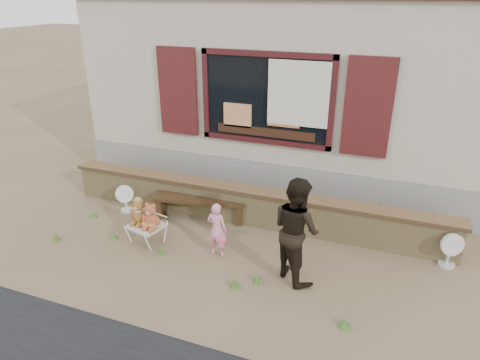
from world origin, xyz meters
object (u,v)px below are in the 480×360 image
at_px(bench, 200,203).
at_px(child, 217,229).
at_px(folding_chair, 146,227).
at_px(teddy_bear_right, 151,215).
at_px(teddy_bear_left, 139,211).
at_px(adult, 296,229).

distance_m(bench, child, 1.22).
bearing_deg(folding_chair, teddy_bear_right, 0.00).
xyz_separation_m(bench, folding_chair, (-0.48, -1.03, -0.02)).
xyz_separation_m(bench, teddy_bear_left, (-0.62, -1.00, 0.23)).
distance_m(bench, folding_chair, 1.14).
xyz_separation_m(folding_chair, adult, (2.52, -0.04, 0.49)).
height_order(teddy_bear_left, child, child).
bearing_deg(bench, teddy_bear_left, -132.86).
height_order(teddy_bear_right, adult, adult).
xyz_separation_m(teddy_bear_left, adult, (2.65, -0.08, 0.24)).
xyz_separation_m(bench, child, (0.75, -0.95, 0.13)).
relative_size(folding_chair, child, 0.69).
height_order(bench, child, child).
bearing_deg(adult, teddy_bear_left, 38.24).
bearing_deg(child, folding_chair, 6.89).
bearing_deg(bench, adult, -38.91).
distance_m(teddy_bear_right, child, 1.11).
distance_m(folding_chair, child, 1.25).
relative_size(bench, teddy_bear_right, 3.87).
bearing_deg(teddy_bear_right, teddy_bear_left, 180.00).
distance_m(folding_chair, teddy_bear_right, 0.29).
distance_m(teddy_bear_right, adult, 2.39).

